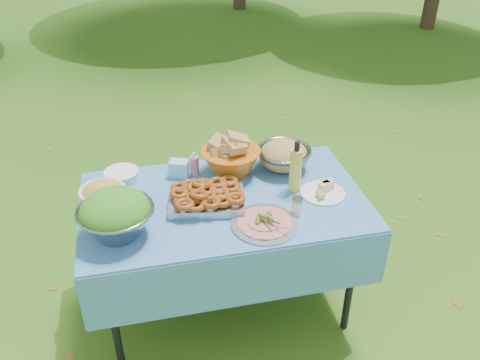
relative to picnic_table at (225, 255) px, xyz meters
name	(u,v)px	position (x,y,z in m)	size (l,w,h in m)	color
ground	(226,303)	(0.00, 0.00, -0.38)	(80.00, 80.00, 0.00)	#13390A
picnic_table	(225,255)	(0.00, 0.00, 0.00)	(1.46, 0.86, 0.76)	#81C3F8
salad_bowl	(116,214)	(-0.54, -0.17, 0.50)	(0.35, 0.35, 0.23)	gray
pasta_bowl_white	(103,193)	(-0.61, 0.10, 0.44)	(0.23, 0.23, 0.13)	white
plate_stack	(122,175)	(-0.51, 0.33, 0.40)	(0.19, 0.19, 0.05)	white
wipes_box	(179,168)	(-0.20, 0.28, 0.43)	(0.10, 0.07, 0.09)	#8DD9E3
sanitizer_bottle	(194,164)	(-0.11, 0.27, 0.45)	(0.05, 0.05, 0.14)	pink
bread_bowl	(231,155)	(0.09, 0.26, 0.49)	(0.33, 0.33, 0.22)	#C86113
pasta_bowl_steel	(284,155)	(0.39, 0.24, 0.46)	(0.30, 0.30, 0.16)	gray
fried_tray	(207,197)	(-0.09, -0.02, 0.42)	(0.38, 0.27, 0.09)	#AEAEB2
charcuterie_platter	(265,219)	(0.15, -0.25, 0.42)	(0.33, 0.33, 0.07)	silver
oil_bottle	(296,166)	(0.38, 0.01, 0.53)	(0.06, 0.06, 0.29)	#CDD13A
cheese_plate	(323,189)	(0.52, -0.06, 0.41)	(0.24, 0.24, 0.06)	white
shaker	(297,206)	(0.33, -0.20, 0.42)	(0.06, 0.06, 0.09)	white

